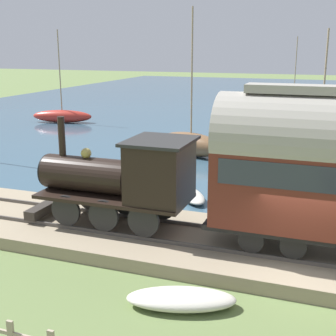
{
  "coord_description": "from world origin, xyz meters",
  "views": [
    {
      "loc": [
        -12.4,
        -0.55,
        6.46
      ],
      "look_at": [
        5.53,
        5.98,
        1.44
      ],
      "focal_mm": 50.0,
      "sensor_mm": 36.0,
      "label": 1
    }
  ],
  "objects_px": {
    "sailboat_blue": "(293,103)",
    "rowboat_far_out": "(116,166)",
    "sailboat_red": "(62,116)",
    "rowboat_near_shore": "(191,195)",
    "beached_dinghy": "(181,299)",
    "steam_locomotive": "(126,176)",
    "sailboat_brown": "(191,144)",
    "sailboat_yellow": "(318,154)"
  },
  "relations": [
    {
      "from": "steam_locomotive",
      "to": "sailboat_blue",
      "type": "height_order",
      "value": "sailboat_blue"
    },
    {
      "from": "sailboat_brown",
      "to": "beached_dinghy",
      "type": "height_order",
      "value": "sailboat_brown"
    },
    {
      "from": "sailboat_yellow",
      "to": "rowboat_far_out",
      "type": "bearing_deg",
      "value": 146.58
    },
    {
      "from": "steam_locomotive",
      "to": "rowboat_far_out",
      "type": "distance_m",
      "value": 9.43
    },
    {
      "from": "sailboat_blue",
      "to": "rowboat_far_out",
      "type": "xyz_separation_m",
      "value": [
        -28.93,
        6.39,
        -0.37
      ]
    },
    {
      "from": "rowboat_far_out",
      "to": "beached_dinghy",
      "type": "height_order",
      "value": "rowboat_far_out"
    },
    {
      "from": "rowboat_near_shore",
      "to": "beached_dinghy",
      "type": "xyz_separation_m",
      "value": [
        -8.34,
        -2.35,
        0.03
      ]
    },
    {
      "from": "sailboat_blue",
      "to": "rowboat_far_out",
      "type": "relative_size",
      "value": 3.48
    },
    {
      "from": "steam_locomotive",
      "to": "rowboat_near_shore",
      "type": "relative_size",
      "value": 2.18
    },
    {
      "from": "sailboat_blue",
      "to": "steam_locomotive",
      "type": "bearing_deg",
      "value": -152.1
    },
    {
      "from": "rowboat_far_out",
      "to": "rowboat_near_shore",
      "type": "height_order",
      "value": "rowboat_far_out"
    },
    {
      "from": "steam_locomotive",
      "to": "sailboat_red",
      "type": "relative_size",
      "value": 0.74
    },
    {
      "from": "sailboat_blue",
      "to": "rowboat_far_out",
      "type": "distance_m",
      "value": 29.63
    },
    {
      "from": "sailboat_blue",
      "to": "sailboat_brown",
      "type": "relative_size",
      "value": 0.85
    },
    {
      "from": "sailboat_yellow",
      "to": "beached_dinghy",
      "type": "xyz_separation_m",
      "value": [
        -16.26,
        2.53,
        -0.43
      ]
    },
    {
      "from": "sailboat_red",
      "to": "rowboat_near_shore",
      "type": "distance_m",
      "value": 23.15
    },
    {
      "from": "sailboat_blue",
      "to": "rowboat_near_shore",
      "type": "distance_m",
      "value": 32.2
    },
    {
      "from": "rowboat_far_out",
      "to": "sailboat_red",
      "type": "bearing_deg",
      "value": 61.41
    },
    {
      "from": "sailboat_yellow",
      "to": "rowboat_far_out",
      "type": "relative_size",
      "value": 3.47
    },
    {
      "from": "sailboat_blue",
      "to": "rowboat_near_shore",
      "type": "xyz_separation_m",
      "value": [
        -32.18,
        1.21,
        -0.42
      ]
    },
    {
      "from": "beached_dinghy",
      "to": "sailboat_blue",
      "type": "bearing_deg",
      "value": 1.6
    },
    {
      "from": "sailboat_blue",
      "to": "rowboat_near_shore",
      "type": "height_order",
      "value": "sailboat_blue"
    },
    {
      "from": "steam_locomotive",
      "to": "sailboat_yellow",
      "type": "bearing_deg",
      "value": -23.87
    },
    {
      "from": "sailboat_red",
      "to": "rowboat_far_out",
      "type": "bearing_deg",
      "value": -150.59
    },
    {
      "from": "sailboat_blue",
      "to": "beached_dinghy",
      "type": "height_order",
      "value": "sailboat_blue"
    },
    {
      "from": "sailboat_yellow",
      "to": "beached_dinghy",
      "type": "relative_size",
      "value": 2.44
    },
    {
      "from": "sailboat_brown",
      "to": "rowboat_near_shore",
      "type": "xyz_separation_m",
      "value": [
        -8.0,
        -2.48,
        -0.54
      ]
    },
    {
      "from": "sailboat_brown",
      "to": "sailboat_blue",
      "type": "bearing_deg",
      "value": 11.96
    },
    {
      "from": "sailboat_blue",
      "to": "sailboat_yellow",
      "type": "xyz_separation_m",
      "value": [
        -24.26,
        -3.67,
        0.05
      ]
    },
    {
      "from": "sailboat_red",
      "to": "rowboat_near_shore",
      "type": "height_order",
      "value": "sailboat_red"
    },
    {
      "from": "sailboat_blue",
      "to": "beached_dinghy",
      "type": "relative_size",
      "value": 2.45
    },
    {
      "from": "steam_locomotive",
      "to": "sailboat_red",
      "type": "bearing_deg",
      "value": 37.15
    },
    {
      "from": "sailboat_red",
      "to": "steam_locomotive",
      "type": "bearing_deg",
      "value": -155.13
    },
    {
      "from": "sailboat_red",
      "to": "beached_dinghy",
      "type": "height_order",
      "value": "sailboat_red"
    },
    {
      "from": "steam_locomotive",
      "to": "sailboat_yellow",
      "type": "distance_m",
      "value": 14.03
    },
    {
      "from": "steam_locomotive",
      "to": "beached_dinghy",
      "type": "xyz_separation_m",
      "value": [
        -3.51,
        -3.11,
        -2.02
      ]
    },
    {
      "from": "sailboat_blue",
      "to": "sailboat_brown",
      "type": "distance_m",
      "value": 24.46
    },
    {
      "from": "steam_locomotive",
      "to": "sailboat_blue",
      "type": "distance_m",
      "value": 37.1
    },
    {
      "from": "beached_dinghy",
      "to": "steam_locomotive",
      "type": "bearing_deg",
      "value": 41.56
    },
    {
      "from": "rowboat_far_out",
      "to": "rowboat_near_shore",
      "type": "distance_m",
      "value": 6.11
    },
    {
      "from": "steam_locomotive",
      "to": "beached_dinghy",
      "type": "height_order",
      "value": "steam_locomotive"
    },
    {
      "from": "beached_dinghy",
      "to": "sailboat_brown",
      "type": "bearing_deg",
      "value": 16.47
    }
  ]
}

